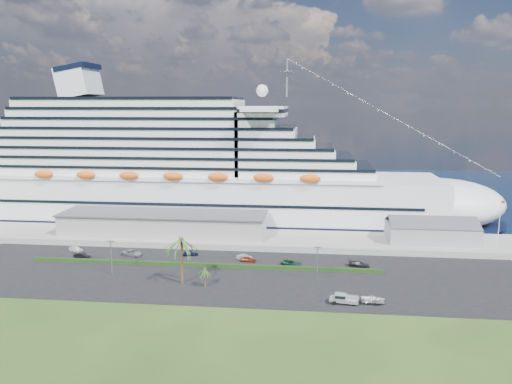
# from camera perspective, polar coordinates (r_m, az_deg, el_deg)

# --- Properties ---
(ground) EXTENTS (420.00, 420.00, 0.00)m
(ground) POSITION_cam_1_polar(r_m,az_deg,el_deg) (109.12, -3.75, -11.38)
(ground) COLOR #214416
(ground) RESTS_ON ground
(asphalt_lot) EXTENTS (140.00, 38.00, 0.12)m
(asphalt_lot) POSITION_cam_1_polar(r_m,az_deg,el_deg) (119.26, -2.82, -9.44)
(asphalt_lot) COLOR black
(asphalt_lot) RESTS_ON ground
(wharf) EXTENTS (240.00, 20.00, 1.80)m
(wharf) POSITION_cam_1_polar(r_m,az_deg,el_deg) (146.40, -1.03, -5.36)
(wharf) COLOR gray
(wharf) RESTS_ON ground
(water) EXTENTS (420.00, 160.00, 0.02)m
(water) POSITION_cam_1_polar(r_m,az_deg,el_deg) (234.09, 1.78, 0.26)
(water) COLOR black
(water) RESTS_ON ground
(cruise_ship) EXTENTS (191.00, 38.00, 54.00)m
(cruise_ship) POSITION_cam_1_polar(r_m,az_deg,el_deg) (170.26, -7.22, 2.17)
(cruise_ship) COLOR silver
(cruise_ship) RESTS_ON ground
(terminal_building) EXTENTS (61.00, 15.00, 6.30)m
(terminal_building) POSITION_cam_1_polar(r_m,az_deg,el_deg) (150.53, -10.53, -3.49)
(terminal_building) COLOR gray
(terminal_building) RESTS_ON wharf
(port_shed) EXTENTS (24.00, 12.31, 7.37)m
(port_shed) POSITION_cam_1_polar(r_m,az_deg,el_deg) (148.31, 19.38, -4.35)
(port_shed) COLOR gray
(port_shed) RESTS_ON wharf
(flagpole) EXTENTS (1.08, 0.16, 12.00)m
(flagpole) POSITION_cam_1_polar(r_m,az_deg,el_deg) (152.60, 26.08, -2.92)
(flagpole) COLOR silver
(flagpole) RESTS_ON wharf
(hedge) EXTENTS (88.00, 1.10, 0.90)m
(hedge) POSITION_cam_1_polar(r_m,az_deg,el_deg) (125.18, -6.12, -8.28)
(hedge) COLOR black
(hedge) RESTS_ON asphalt_lot
(lamp_post_left) EXTENTS (1.60, 0.35, 8.27)m
(lamp_post_left) POSITION_cam_1_polar(r_m,az_deg,el_deg) (122.35, -16.23, -6.73)
(lamp_post_left) COLOR gray
(lamp_post_left) RESTS_ON asphalt_lot
(lamp_post_right) EXTENTS (1.60, 0.35, 8.27)m
(lamp_post_right) POSITION_cam_1_polar(r_m,az_deg,el_deg) (113.36, 7.03, -7.73)
(lamp_post_right) COLOR gray
(lamp_post_right) RESTS_ON asphalt_lot
(palm_tall) EXTENTS (8.82, 8.82, 11.13)m
(palm_tall) POSITION_cam_1_polar(r_m,az_deg,el_deg) (111.96, -8.52, -5.93)
(palm_tall) COLOR #47301E
(palm_tall) RESTS_ON ground
(palm_short) EXTENTS (3.53, 3.53, 4.56)m
(palm_short) POSITION_cam_1_polar(r_m,az_deg,el_deg) (110.99, -5.87, -9.02)
(palm_short) COLOR #47301E
(palm_short) RESTS_ON ground
(parked_car_0) EXTENTS (4.68, 3.37, 1.48)m
(parked_car_0) POSITION_cam_1_polar(r_m,az_deg,el_deg) (145.09, -19.88, -6.14)
(parked_car_0) COLOR white
(parked_car_0) RESTS_ON asphalt_lot
(parked_car_1) EXTENTS (4.70, 2.52, 1.47)m
(parked_car_1) POSITION_cam_1_polar(r_m,az_deg,el_deg) (138.44, -19.25, -6.87)
(parked_car_1) COLOR black
(parked_car_1) RESTS_ON asphalt_lot
(parked_car_2) EXTENTS (5.94, 3.93, 1.52)m
(parked_car_2) POSITION_cam_1_polar(r_m,az_deg,el_deg) (137.00, -13.99, -6.77)
(parked_car_2) COLOR gray
(parked_car_2) RESTS_ON asphalt_lot
(parked_car_3) EXTENTS (4.84, 2.88, 1.32)m
(parked_car_3) POSITION_cam_1_polar(r_m,az_deg,el_deg) (134.32, -7.56, -6.93)
(parked_car_3) COLOR #141344
(parked_car_3) RESTS_ON asphalt_lot
(parked_car_4) EXTENTS (4.08, 2.00, 1.34)m
(parked_car_4) POSITION_cam_1_polar(r_m,az_deg,el_deg) (128.14, -0.91, -7.68)
(parked_car_4) COLOR maroon
(parked_car_4) RESTS_ON asphalt_lot
(parked_car_5) EXTENTS (4.22, 2.09, 1.33)m
(parked_car_5) POSITION_cam_1_polar(r_m,az_deg,el_deg) (129.82, -1.36, -7.45)
(parked_car_5) COLOR #9A9DA1
(parked_car_5) RESTS_ON asphalt_lot
(parked_car_6) EXTENTS (5.42, 3.48, 1.39)m
(parked_car_6) POSITION_cam_1_polar(r_m,az_deg,el_deg) (125.37, 4.06, -8.10)
(parked_car_6) COLOR #0D3522
(parked_car_6) RESTS_ON asphalt_lot
(parked_car_7) EXTENTS (5.51, 3.65, 1.48)m
(parked_car_7) POSITION_cam_1_polar(r_m,az_deg,el_deg) (126.71, 11.68, -8.07)
(parked_car_7) COLOR black
(parked_car_7) RESTS_ON asphalt_lot
(pickup_truck) EXTENTS (6.04, 2.97, 2.03)m
(pickup_truck) POSITION_cam_1_polar(r_m,az_deg,el_deg) (104.00, 9.98, -11.89)
(pickup_truck) COLOR black
(pickup_truck) RESTS_ON asphalt_lot
(boat_trailer) EXTENTS (5.51, 3.61, 1.58)m
(boat_trailer) POSITION_cam_1_polar(r_m,az_deg,el_deg) (105.01, 13.25, -11.83)
(boat_trailer) COLOR gray
(boat_trailer) RESTS_ON asphalt_lot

